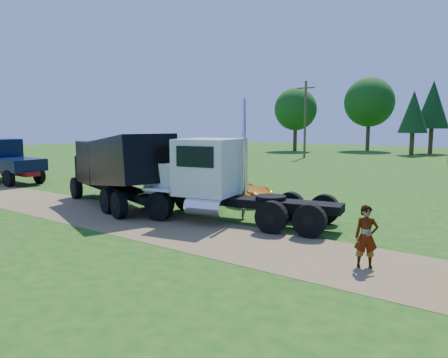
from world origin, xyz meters
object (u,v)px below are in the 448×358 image
Objects in this scene: white_semi_tractor at (212,179)px; navy_truck at (5,160)px; orange_pickup at (232,190)px; spectator_a at (366,237)px; black_dump_truck at (119,166)px.

white_semi_tractor is 1.24× the size of navy_truck.
white_semi_tractor is at bearing -0.73° from navy_truck.
orange_pickup is (17.50, 3.23, -0.88)m from navy_truck.
navy_truck is (-19.28, 0.70, -0.23)m from white_semi_tractor.
spectator_a is (7.45, -2.27, -0.85)m from white_semi_tractor.
orange_pickup is at bearing 11.81° from navy_truck.
spectator_a is (12.98, -1.85, -1.12)m from black_dump_truck.
orange_pickup is at bearing 115.18° from spectator_a.
black_dump_truck reaches higher than spectator_a.
white_semi_tractor is 5.55m from black_dump_truck.
orange_pickup is (3.74, 4.35, -1.37)m from black_dump_truck.
black_dump_truck is at bearing 172.48° from white_semi_tractor.
white_semi_tractor reaches higher than navy_truck.
white_semi_tractor reaches higher than spectator_a.
orange_pickup is at bearing 67.27° from black_dump_truck.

